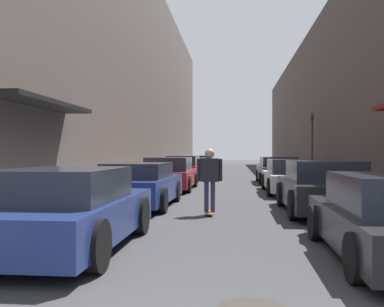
# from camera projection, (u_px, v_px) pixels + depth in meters

# --- Properties ---
(ground) EXTENTS (123.81, 123.81, 0.00)m
(ground) POSITION_uv_depth(u_px,v_px,m) (230.00, 180.00, 23.78)
(ground) COLOR #38383A
(curb_strip_left) EXTENTS (1.80, 56.28, 0.12)m
(curb_strip_left) POSITION_uv_depth(u_px,v_px,m) (167.00, 174.00, 29.81)
(curb_strip_left) COLOR gray
(curb_strip_left) RESTS_ON ground
(curb_strip_right) EXTENTS (1.80, 56.28, 0.12)m
(curb_strip_right) POSITION_uv_depth(u_px,v_px,m) (296.00, 174.00, 28.95)
(curb_strip_right) COLOR gray
(curb_strip_right) RESTS_ON ground
(building_row_left) EXTENTS (4.90, 56.28, 13.93)m
(building_row_left) POSITION_uv_depth(u_px,v_px,m) (126.00, 76.00, 30.06)
(building_row_left) COLOR #564C47
(building_row_left) RESTS_ON ground
(building_row_right) EXTENTS (4.90, 56.28, 9.86)m
(building_row_right) POSITION_uv_depth(u_px,v_px,m) (340.00, 102.00, 28.65)
(building_row_right) COLOR #564C47
(building_row_right) RESTS_ON ground
(parked_car_left_0) EXTENTS (2.01, 4.33, 1.32)m
(parked_car_left_0) POSITION_uv_depth(u_px,v_px,m) (68.00, 210.00, 6.92)
(parked_car_left_0) COLOR navy
(parked_car_left_0) RESTS_ON ground
(parked_car_left_1) EXTENTS (1.98, 4.33, 1.27)m
(parked_car_left_1) POSITION_uv_depth(u_px,v_px,m) (140.00, 185.00, 12.35)
(parked_car_left_1) COLOR navy
(parked_car_left_1) RESTS_ON ground
(parked_car_left_2) EXTENTS (2.05, 4.59, 1.36)m
(parked_car_left_2) POSITION_uv_depth(u_px,v_px,m) (170.00, 174.00, 17.86)
(parked_car_left_2) COLOR maroon
(parked_car_left_2) RESTS_ON ground
(parked_car_left_3) EXTENTS (1.95, 4.70, 1.37)m
(parked_car_left_3) POSITION_uv_depth(u_px,v_px,m) (184.00, 168.00, 24.01)
(parked_car_left_3) COLOR maroon
(parked_car_left_3) RESTS_ON ground
(parked_car_left_4) EXTENTS (2.05, 4.29, 1.18)m
(parked_car_left_4) POSITION_uv_depth(u_px,v_px,m) (193.00, 166.00, 29.66)
(parked_car_left_4) COLOR black
(parked_car_left_4) RESTS_ON ground
(parked_car_left_5) EXTENTS (1.92, 4.13, 1.30)m
(parked_car_left_5) POSITION_uv_depth(u_px,v_px,m) (199.00, 164.00, 35.01)
(parked_car_left_5) COLOR silver
(parked_car_left_5) RESTS_ON ground
(parked_car_right_1) EXTENTS (2.03, 4.22, 1.36)m
(parked_car_right_1) POSITION_uv_depth(u_px,v_px,m) (323.00, 188.00, 11.02)
(parked_car_right_1) COLOR #232326
(parked_car_right_1) RESTS_ON ground
(parked_car_right_2) EXTENTS (1.98, 4.75, 1.30)m
(parked_car_right_2) POSITION_uv_depth(u_px,v_px,m) (290.00, 177.00, 16.43)
(parked_car_right_2) COLOR silver
(parked_car_right_2) RESTS_ON ground
(parked_car_right_3) EXTENTS (2.04, 4.05, 1.33)m
(parked_car_right_3) POSITION_uv_depth(u_px,v_px,m) (278.00, 171.00, 21.66)
(parked_car_right_3) COLOR #515459
(parked_car_right_3) RESTS_ON ground
(skateboarder) EXTENTS (0.64, 0.78, 1.67)m
(skateboarder) POSITION_uv_depth(u_px,v_px,m) (210.00, 174.00, 10.70)
(skateboarder) COLOR brown
(skateboarder) RESTS_ON ground
(traffic_light) EXTENTS (0.16, 0.22, 3.76)m
(traffic_light) POSITION_uv_depth(u_px,v_px,m) (312.00, 138.00, 25.44)
(traffic_light) COLOR #2D2D2D
(traffic_light) RESTS_ON curb_strip_right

